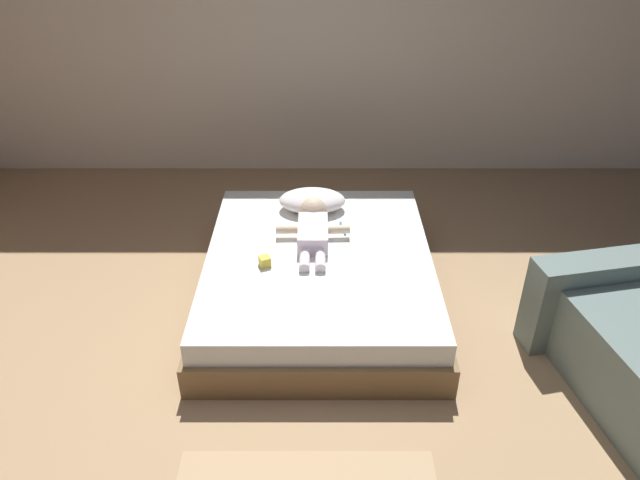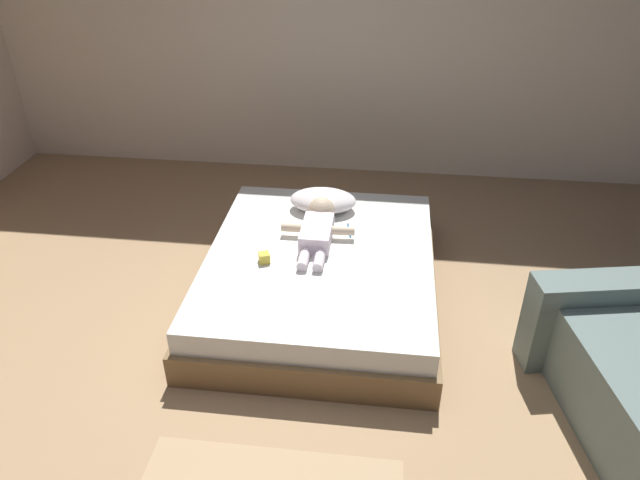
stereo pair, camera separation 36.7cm
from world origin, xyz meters
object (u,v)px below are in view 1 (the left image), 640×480
at_px(toy_block, 266,261).
at_px(pillow, 314,200).
at_px(baby, 314,227).
at_px(bed, 320,277).
at_px(toothbrush, 344,228).

bearing_deg(toy_block, pillow, 68.21).
height_order(pillow, baby, baby).
xyz_separation_m(bed, toothbrush, (0.16, 0.30, 0.19)).
bearing_deg(toothbrush, baby, -154.46).
height_order(bed, toy_block, toy_block).
bearing_deg(bed, pillow, 94.75).
relative_size(pillow, baby, 0.67).
distance_m(bed, pillow, 0.62).
height_order(pillow, toy_block, pillow).
distance_m(pillow, toothbrush, 0.34).
relative_size(pillow, toothbrush, 2.74).
xyz_separation_m(bed, pillow, (-0.05, 0.56, 0.25)).
height_order(baby, toy_block, baby).
distance_m(baby, toothbrush, 0.23).
height_order(toothbrush, toy_block, toy_block).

